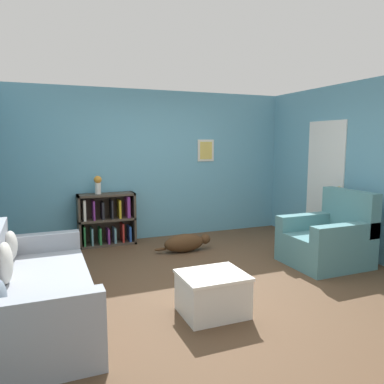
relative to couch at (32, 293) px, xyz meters
name	(u,v)px	position (x,y,z in m)	size (l,w,h in m)	color
ground_plane	(204,278)	(1.99, 0.48, -0.31)	(14.00, 14.00, 0.00)	brown
wall_back	(153,165)	(1.99, 2.73, 1.00)	(5.60, 0.13, 2.60)	#609EB7
wall_right	(361,170)	(4.54, 0.50, 0.99)	(0.16, 5.00, 2.60)	#609EB7
couch	(32,293)	(0.00, 0.00, 0.00)	(0.94, 2.09, 0.85)	#9399A3
bookshelf	(107,220)	(1.12, 2.52, 0.12)	(0.93, 0.32, 0.86)	#42382D
recliner_chair	(329,240)	(3.84, 0.33, 0.04)	(1.02, 0.92, 1.03)	slate
coffee_table	(213,292)	(1.67, -0.46, -0.08)	(0.64, 0.55, 0.42)	silver
dog	(186,243)	(2.18, 1.63, -0.16)	(0.92, 0.26, 0.29)	#472D19
vase	(98,184)	(0.99, 2.50, 0.73)	(0.12, 0.12, 0.30)	silver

